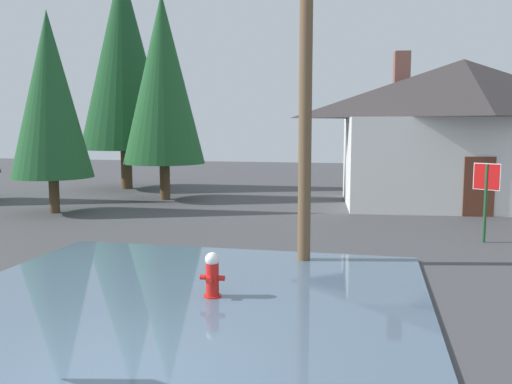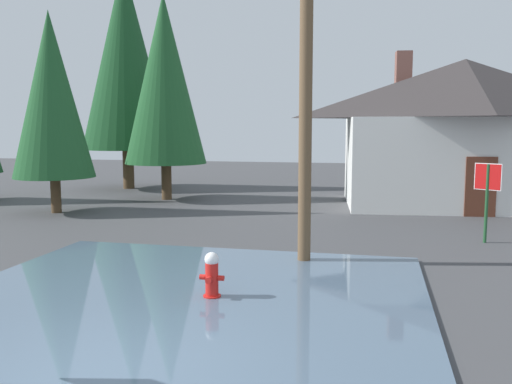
{
  "view_description": "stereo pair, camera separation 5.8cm",
  "coord_description": "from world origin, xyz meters",
  "px_view_note": "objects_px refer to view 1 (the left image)",
  "views": [
    {
      "loc": [
        2.99,
        -5.45,
        2.96
      ],
      "look_at": [
        0.71,
        5.02,
        1.68
      ],
      "focal_mm": 37.97,
      "sensor_mm": 36.0,
      "label": 1
    },
    {
      "loc": [
        3.05,
        -5.44,
        2.96
      ],
      "look_at": [
        0.71,
        5.02,
        1.68
      ],
      "focal_mm": 37.97,
      "sensor_mm": 36.0,
      "label": 2
    }
  ],
  "objects_px": {
    "utility_pole": "(306,58)",
    "stop_sign_far": "(486,187)",
    "pine_tree_far_center": "(163,80)",
    "house": "(461,130)",
    "pine_tree_tall_left": "(123,57)",
    "pine_tree_short_left": "(50,95)",
    "fire_hydrant": "(212,277)"
  },
  "relations": [
    {
      "from": "pine_tree_tall_left",
      "to": "pine_tree_short_left",
      "type": "height_order",
      "value": "pine_tree_tall_left"
    },
    {
      "from": "pine_tree_short_left",
      "to": "house",
      "type": "bearing_deg",
      "value": 19.23
    },
    {
      "from": "house",
      "to": "pine_tree_far_center",
      "type": "distance_m",
      "value": 11.76
    },
    {
      "from": "fire_hydrant",
      "to": "house",
      "type": "relative_size",
      "value": 0.09
    },
    {
      "from": "fire_hydrant",
      "to": "pine_tree_short_left",
      "type": "relative_size",
      "value": 0.12
    },
    {
      "from": "pine_tree_tall_left",
      "to": "pine_tree_short_left",
      "type": "bearing_deg",
      "value": -83.32
    },
    {
      "from": "pine_tree_far_center",
      "to": "stop_sign_far",
      "type": "bearing_deg",
      "value": -28.82
    },
    {
      "from": "utility_pole",
      "to": "house",
      "type": "relative_size",
      "value": 0.88
    },
    {
      "from": "utility_pole",
      "to": "pine_tree_short_left",
      "type": "height_order",
      "value": "utility_pole"
    },
    {
      "from": "pine_tree_tall_left",
      "to": "stop_sign_far",
      "type": "bearing_deg",
      "value": -33.31
    },
    {
      "from": "pine_tree_tall_left",
      "to": "pine_tree_far_center",
      "type": "xyz_separation_m",
      "value": [
        3.33,
        -3.38,
        -1.38
      ]
    },
    {
      "from": "pine_tree_tall_left",
      "to": "pine_tree_short_left",
      "type": "relative_size",
      "value": 1.54
    },
    {
      "from": "house",
      "to": "pine_tree_far_center",
      "type": "height_order",
      "value": "pine_tree_far_center"
    },
    {
      "from": "house",
      "to": "stop_sign_far",
      "type": "bearing_deg",
      "value": -92.82
    },
    {
      "from": "utility_pole",
      "to": "stop_sign_far",
      "type": "bearing_deg",
      "value": 36.25
    },
    {
      "from": "stop_sign_far",
      "to": "pine_tree_far_center",
      "type": "height_order",
      "value": "pine_tree_far_center"
    },
    {
      "from": "stop_sign_far",
      "to": "house",
      "type": "bearing_deg",
      "value": 87.18
    },
    {
      "from": "fire_hydrant",
      "to": "pine_tree_tall_left",
      "type": "distance_m",
      "value": 18.98
    },
    {
      "from": "pine_tree_short_left",
      "to": "utility_pole",
      "type": "bearing_deg",
      "value": -28.93
    },
    {
      "from": "stop_sign_far",
      "to": "pine_tree_short_left",
      "type": "xyz_separation_m",
      "value": [
        -13.67,
        2.05,
        2.6
      ]
    },
    {
      "from": "pine_tree_short_left",
      "to": "pine_tree_tall_left",
      "type": "bearing_deg",
      "value": 96.68
    },
    {
      "from": "utility_pole",
      "to": "house",
      "type": "height_order",
      "value": "utility_pole"
    },
    {
      "from": "fire_hydrant",
      "to": "stop_sign_far",
      "type": "bearing_deg",
      "value": 47.87
    },
    {
      "from": "stop_sign_far",
      "to": "pine_tree_far_center",
      "type": "relative_size",
      "value": 0.25
    },
    {
      "from": "house",
      "to": "pine_tree_tall_left",
      "type": "distance_m",
      "value": 15.5
    },
    {
      "from": "pine_tree_tall_left",
      "to": "pine_tree_far_center",
      "type": "height_order",
      "value": "pine_tree_tall_left"
    },
    {
      "from": "house",
      "to": "utility_pole",
      "type": "bearing_deg",
      "value": -114.66
    },
    {
      "from": "fire_hydrant",
      "to": "pine_tree_tall_left",
      "type": "xyz_separation_m",
      "value": [
        -9.06,
        15.62,
        5.83
      ]
    },
    {
      "from": "utility_pole",
      "to": "pine_tree_short_left",
      "type": "bearing_deg",
      "value": 151.07
    },
    {
      "from": "stop_sign_far",
      "to": "house",
      "type": "xyz_separation_m",
      "value": [
        0.34,
        6.93,
        1.39
      ]
    },
    {
      "from": "utility_pole",
      "to": "house",
      "type": "bearing_deg",
      "value": 65.34
    },
    {
      "from": "stop_sign_far",
      "to": "pine_tree_tall_left",
      "type": "height_order",
      "value": "pine_tree_tall_left"
    }
  ]
}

